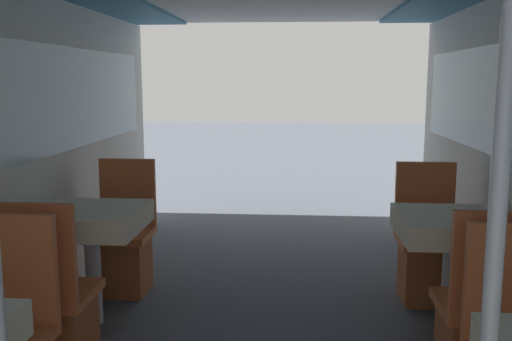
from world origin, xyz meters
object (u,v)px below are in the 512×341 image
Objects in this scene: dining_table_right_1 at (453,234)px; dining_table_left_1 at (91,227)px; chair_right_far_1 at (427,259)px; chair_left_near_1 at (53,321)px; support_pole_right_0 at (494,260)px; chair_right_near_1 at (481,335)px; chair_left_far_1 at (123,252)px.

dining_table_left_1 is at bearing 180.00° from dining_table_right_1.
dining_table_right_1 is 0.70m from chair_right_far_1.
support_pole_right_0 reaches higher than chair_left_near_1.
dining_table_left_1 is at bearing 164.54° from chair_right_near_1.
chair_left_near_1 and chair_right_far_1 have the same top height.
chair_left_far_1 is (0.00, 0.61, -0.35)m from dining_table_left_1.
support_pole_right_0 reaches higher than dining_table_right_1.
chair_left_near_1 is 2.51m from chair_right_far_1.
chair_left_far_1 is at bearing 90.00° from chair_left_near_1.
chair_right_near_1 is 1.21m from chair_right_far_1.
dining_table_left_1 is 1.00× the size of dining_table_right_1.
dining_table_left_1 is at bearing 90.00° from chair_left_far_1.
chair_left_far_1 is 2.30m from dining_table_right_1.
chair_right_near_1 is at bearing -90.00° from dining_table_right_1.
dining_table_right_1 is (2.19, -0.61, 0.35)m from chair_left_far_1.
dining_table_right_1 is 0.70m from chair_right_near_1.
chair_right_near_1 is at bearing 72.57° from support_pole_right_0.
dining_table_right_1 is (2.19, 0.00, 0.00)m from dining_table_left_1.
dining_table_left_1 is at bearing 136.09° from support_pole_right_0.
chair_right_near_1 is 1.00× the size of chair_right_far_1.
chair_left_far_1 is at bearing 0.00° from chair_right_far_1.
chair_left_far_1 is at bearing 127.70° from support_pole_right_0.
chair_right_near_1 is (2.19, -1.21, 0.00)m from chair_left_far_1.
chair_left_near_1 is at bearing -164.54° from dining_table_right_1.
chair_right_far_1 is at bearing 90.00° from dining_table_right_1.
chair_right_far_1 is at bearing 28.95° from chair_left_near_1.
chair_right_far_1 is (0.36, 2.37, -0.75)m from support_pole_right_0.
chair_left_far_1 is 3.09m from support_pole_right_0.
chair_right_near_1 reaches higher than dining_table_left_1.
chair_right_far_1 is at bearing -180.00° from chair_left_far_1.
chair_right_near_1 is (2.19, 0.00, 0.00)m from chair_left_near_1.
chair_left_far_1 is at bearing 164.54° from dining_table_right_1.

